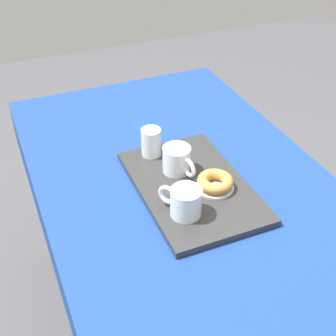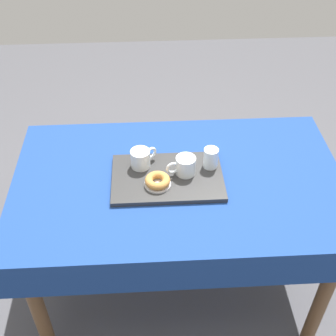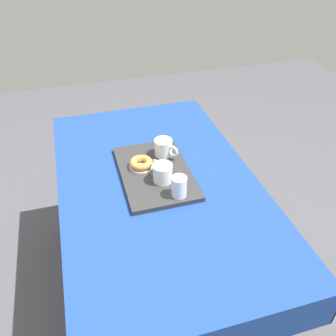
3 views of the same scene
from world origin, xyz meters
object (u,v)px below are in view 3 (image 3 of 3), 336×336
dining_table (158,197)px  tea_mug_left (162,173)px  sugar_donut_left (141,163)px  serving_tray (155,172)px  water_glass_near (179,188)px  donut_plate_left (141,166)px  tea_mug_right (164,148)px

dining_table → tea_mug_left: 0.16m
sugar_donut_left → serving_tray: bearing=49.3°
serving_tray → dining_table: bearing=2.5°
tea_mug_left → sugar_donut_left: tea_mug_left is taller
water_glass_near → sugar_donut_left: size_ratio=0.86×
water_glass_near → sugar_donut_left: 0.25m
water_glass_near → donut_plate_left: bearing=-155.5°
water_glass_near → tea_mug_right: bearing=176.4°
dining_table → serving_tray: size_ratio=3.02×
tea_mug_left → water_glass_near: (0.11, 0.04, 0.00)m
tea_mug_left → sugar_donut_left: (-0.12, -0.07, -0.01)m
tea_mug_left → tea_mug_right: 0.19m
sugar_donut_left → water_glass_near: bearing=24.5°
dining_table → sugar_donut_left: bearing=-150.1°
tea_mug_left → water_glass_near: 0.12m
tea_mug_left → water_glass_near: bearing=18.9°
water_glass_near → donut_plate_left: (-0.23, -0.11, -0.04)m
tea_mug_left → donut_plate_left: bearing=-150.7°
serving_tray → donut_plate_left: bearing=-130.7°
dining_table → tea_mug_left: tea_mug_left is taller
dining_table → sugar_donut_left: (-0.09, -0.05, 0.14)m
water_glass_near → donut_plate_left: water_glass_near is taller
tea_mug_left → tea_mug_right: same height
serving_tray → water_glass_near: 0.20m
donut_plate_left → sugar_donut_left: bearing=0.0°
tea_mug_right → water_glass_near: bearing=-3.6°
dining_table → serving_tray: (-0.05, -0.00, 0.11)m
dining_table → tea_mug_right: 0.23m
dining_table → water_glass_near: water_glass_near is taller
tea_mug_right → water_glass_near: 0.30m
serving_tray → water_glass_near: bearing=16.3°
dining_table → serving_tray: bearing=-177.5°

